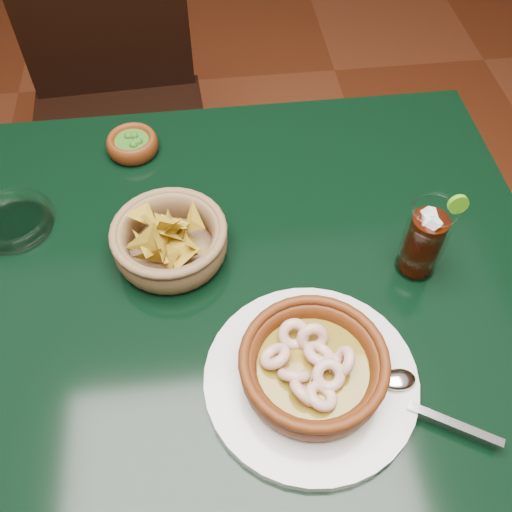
{
  "coord_description": "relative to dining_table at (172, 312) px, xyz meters",
  "views": [
    {
      "loc": [
        0.08,
        -0.52,
        1.46
      ],
      "look_at": [
        0.14,
        -0.02,
        0.81
      ],
      "focal_mm": 40.0,
      "sensor_mm": 36.0,
      "label": 1
    }
  ],
  "objects": [
    {
      "name": "ground",
      "position": [
        0.0,
        0.0,
        -0.65
      ],
      "size": [
        7.0,
        7.0,
        0.0
      ],
      "primitive_type": "plane",
      "color": "#471C0C",
      "rests_on": "ground"
    },
    {
      "name": "dining_table",
      "position": [
        0.0,
        0.0,
        0.0
      ],
      "size": [
        1.2,
        0.8,
        0.75
      ],
      "color": "black",
      "rests_on": "ground"
    },
    {
      "name": "dining_chair",
      "position": [
        -0.14,
        0.71,
        -0.12
      ],
      "size": [
        0.47,
        0.47,
        0.97
      ],
      "color": "black",
      "rests_on": "ground"
    },
    {
      "name": "shrimp_plate",
      "position": [
        0.19,
        -0.2,
        0.13
      ],
      "size": [
        0.37,
        0.29,
        0.08
      ],
      "color": "silver",
      "rests_on": "dining_table"
    },
    {
      "name": "chip_basket",
      "position": [
        0.01,
        0.05,
        0.13
      ],
      "size": [
        0.21,
        0.21,
        0.12
      ],
      "color": "olive",
      "rests_on": "dining_table"
    },
    {
      "name": "guacamole_ramekin",
      "position": [
        -0.05,
        0.29,
        0.12
      ],
      "size": [
        0.11,
        0.11,
        0.04
      ],
      "color": "#4E200B",
      "rests_on": "dining_table"
    },
    {
      "name": "cola_drink",
      "position": [
        0.39,
        -0.02,
        0.16
      ],
      "size": [
        0.13,
        0.13,
        0.15
      ],
      "color": "white",
      "rests_on": "dining_table"
    },
    {
      "name": "glass_ashtray",
      "position": [
        -0.24,
        0.13,
        0.11
      ],
      "size": [
        0.14,
        0.14,
        0.03
      ],
      "color": "white",
      "rests_on": "dining_table"
    }
  ]
}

